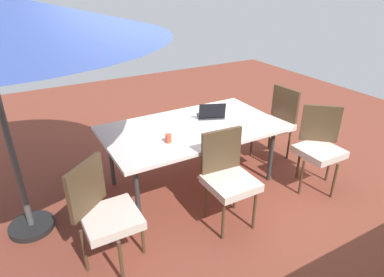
# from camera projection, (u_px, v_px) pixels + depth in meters

# --- Properties ---
(ground_plane) EXTENTS (10.00, 10.00, 0.02)m
(ground_plane) POSITION_uv_depth(u_px,v_px,m) (192.00, 182.00, 4.19)
(ground_plane) COLOR brown
(dining_table) EXTENTS (2.04, 1.17, 0.76)m
(dining_table) POSITION_uv_depth(u_px,v_px,m) (192.00, 130.00, 3.87)
(dining_table) COLOR silver
(dining_table) RESTS_ON ground_plane
(chair_west) EXTENTS (0.47, 0.46, 0.98)m
(chair_west) POSITION_uv_depth(u_px,v_px,m) (276.00, 120.00, 4.55)
(chair_west) COLOR beige
(chair_west) RESTS_ON ground_plane
(chair_north) EXTENTS (0.46, 0.48, 0.98)m
(chair_north) POSITION_uv_depth(u_px,v_px,m) (228.00, 175.00, 3.30)
(chair_north) COLOR beige
(chair_north) RESTS_ON ground_plane
(chair_northeast) EXTENTS (0.58, 0.58, 0.98)m
(chair_northeast) POSITION_uv_depth(u_px,v_px,m) (104.00, 211.00, 2.79)
(chair_northeast) COLOR beige
(chair_northeast) RESTS_ON ground_plane
(chair_northwest) EXTENTS (0.58, 0.59, 0.98)m
(chair_northwest) POSITION_uv_depth(u_px,v_px,m) (319.00, 144.00, 3.89)
(chair_northwest) COLOR beige
(chair_northwest) RESTS_ON ground_plane
(laptop) EXTENTS (0.39, 0.35, 0.21)m
(laptop) POSITION_uv_depth(u_px,v_px,m) (211.00, 114.00, 4.07)
(laptop) COLOR #2D2D33
(laptop) RESTS_ON dining_table
(cup) EXTENTS (0.07, 0.07, 0.09)m
(cup) POSITION_uv_depth(u_px,v_px,m) (168.00, 138.00, 3.47)
(cup) COLOR #CC4C33
(cup) RESTS_ON dining_table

